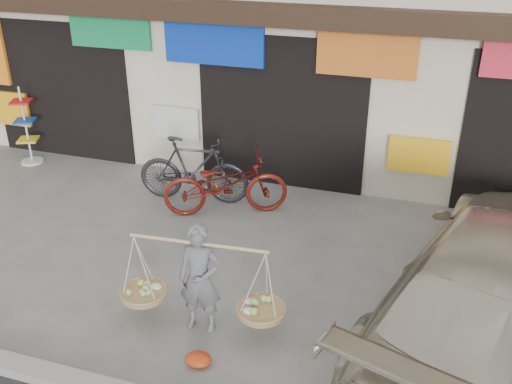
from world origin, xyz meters
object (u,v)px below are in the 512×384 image
(street_vendor, at_px, (200,283))
(display_rack, at_px, (27,133))
(bike_2, at_px, (226,184))
(bike_1, at_px, (194,170))

(street_vendor, relative_size, display_rack, 1.30)
(bike_2, distance_m, display_rack, 4.53)
(bike_1, height_order, display_rack, display_rack)
(street_vendor, bearing_deg, bike_2, 100.23)
(bike_1, xyz_separation_m, display_rack, (-3.77, 0.53, 0.05))
(bike_1, bearing_deg, bike_2, -117.97)
(bike_1, bearing_deg, display_rack, 75.15)
(bike_2, relative_size, display_rack, 1.31)
(street_vendor, xyz_separation_m, bike_1, (-1.42, 3.09, -0.06))
(bike_2, bearing_deg, bike_1, 44.59)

